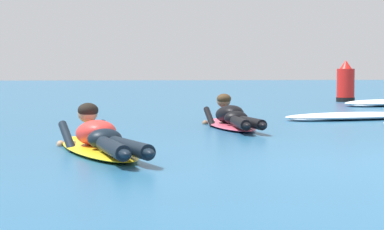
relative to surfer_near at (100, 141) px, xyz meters
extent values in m
plane|color=#235B84|center=(2.86, 8.35, -0.13)|extent=(120.00, 120.00, 0.00)
ellipsoid|color=yellow|center=(-0.02, 0.11, -0.10)|extent=(0.97, 2.34, 0.07)
ellipsoid|color=yellow|center=(-0.23, 1.18, -0.09)|extent=(0.23, 0.23, 0.06)
ellipsoid|color=red|center=(-0.03, 0.16, 0.07)|extent=(0.51, 0.68, 0.34)
ellipsoid|color=black|center=(0.04, -0.20, 0.04)|extent=(0.39, 0.34, 0.20)
cylinder|color=black|center=(0.08, -0.81, 0.01)|extent=(0.26, 0.91, 0.14)
ellipsoid|color=black|center=(0.14, -1.26, 0.01)|extent=(0.14, 0.24, 0.08)
cylinder|color=black|center=(0.23, -0.78, 0.01)|extent=(0.36, 0.91, 0.14)
ellipsoid|color=black|center=(0.34, -1.21, 0.01)|extent=(0.14, 0.24, 0.08)
cylinder|color=black|center=(-0.31, 0.45, -0.01)|extent=(0.21, 0.61, 0.35)
sphere|color=tan|center=(-0.39, 0.84, -0.11)|extent=(0.09, 0.09, 0.09)
cylinder|color=black|center=(0.12, 0.52, -0.01)|extent=(0.21, 0.61, 0.35)
sphere|color=tan|center=(0.05, 0.88, -0.11)|extent=(0.09, 0.09, 0.09)
sphere|color=tan|center=(-0.10, 0.52, 0.25)|extent=(0.21, 0.21, 0.21)
ellipsoid|color=black|center=(-0.10, 0.50, 0.28)|extent=(0.25, 0.24, 0.16)
ellipsoid|color=#E54C66|center=(2.05, 3.08, -0.10)|extent=(0.53, 2.12, 0.07)
ellipsoid|color=#E54C66|center=(2.05, 4.09, -0.09)|extent=(0.19, 0.20, 0.06)
ellipsoid|color=black|center=(2.05, 3.13, 0.07)|extent=(0.40, 0.71, 0.35)
ellipsoid|color=black|center=(2.05, 2.72, 0.04)|extent=(0.34, 0.28, 0.20)
cylinder|color=black|center=(1.96, 2.14, 0.01)|extent=(0.20, 0.87, 0.14)
ellipsoid|color=black|center=(1.94, 1.71, 0.01)|extent=(0.10, 0.22, 0.08)
cylinder|color=black|center=(2.12, 2.14, 0.01)|extent=(0.19, 0.87, 0.14)
ellipsoid|color=black|center=(2.15, 1.70, 0.01)|extent=(0.10, 0.22, 0.08)
cylinder|color=black|center=(1.83, 3.52, -0.01)|extent=(0.09, 0.58, 0.33)
sphere|color=#8C6647|center=(1.83, 3.90, -0.11)|extent=(0.09, 0.09, 0.09)
cylinder|color=black|center=(2.27, 3.50, -0.01)|extent=(0.09, 0.58, 0.33)
sphere|color=#8C6647|center=(2.27, 3.85, -0.11)|extent=(0.09, 0.09, 0.09)
sphere|color=#8C6647|center=(2.05, 3.54, 0.25)|extent=(0.21, 0.21, 0.21)
ellipsoid|color=#47331E|center=(2.05, 3.52, 0.28)|extent=(0.22, 0.20, 0.16)
ellipsoid|color=white|center=(7.25, 9.24, -0.06)|extent=(2.38, 1.76, 0.16)
ellipsoid|color=white|center=(6.68, 8.92, -0.09)|extent=(0.89, 0.76, 0.09)
ellipsoid|color=white|center=(4.57, 4.60, -0.07)|extent=(2.71, 1.34, 0.12)
ellipsoid|color=white|center=(5.18, 4.85, -0.09)|extent=(1.00, 0.60, 0.09)
ellipsoid|color=white|center=(3.82, 4.37, -0.10)|extent=(0.99, 0.56, 0.07)
cylinder|color=red|center=(7.35, 11.82, 0.32)|extent=(0.49, 0.49, 0.92)
cone|color=red|center=(7.35, 11.82, 0.90)|extent=(0.34, 0.34, 0.24)
cylinder|color=black|center=(7.35, 11.82, -0.07)|extent=(0.51, 0.51, 0.12)
camera|label=1|loc=(-0.33, -7.22, 0.68)|focal=67.58mm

